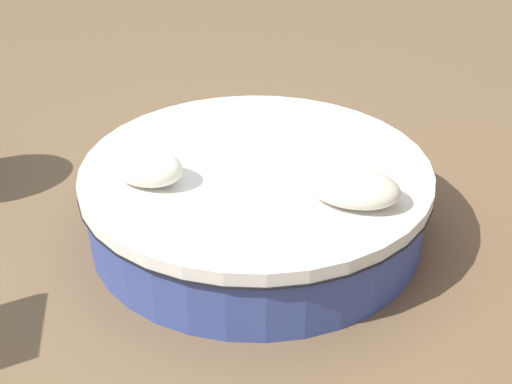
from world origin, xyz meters
name	(u,v)px	position (x,y,z in m)	size (l,w,h in m)	color
ground_plane	(256,230)	(0.00, 0.00, 0.00)	(16.00, 16.00, 0.00)	brown
round_bed	(256,198)	(0.00, 0.00, 0.25)	(2.20, 2.20, 0.48)	#38478C
throw_pillow_0	(145,167)	(0.54, 0.42, 0.59)	(0.47, 0.30, 0.22)	silver
throw_pillow_1	(352,187)	(-0.65, 0.22, 0.58)	(0.54, 0.36, 0.19)	beige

